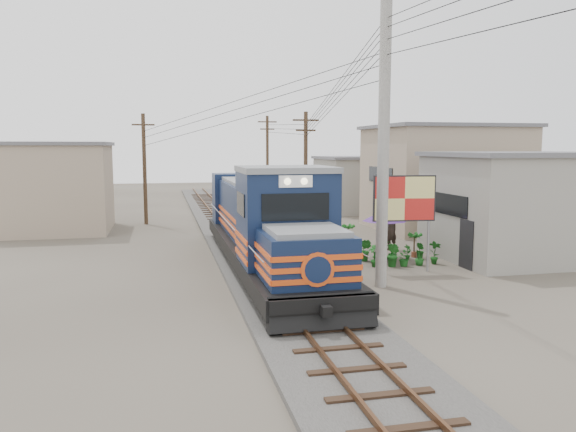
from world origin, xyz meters
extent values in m
plane|color=#473F35|center=(0.00, 0.00, 0.00)|extent=(120.00, 120.00, 0.00)
cube|color=#595651|center=(0.00, 10.00, 0.08)|extent=(3.60, 70.00, 0.16)
cube|color=#51331E|center=(-0.54, 10.00, 0.26)|extent=(0.08, 70.00, 0.12)
cube|color=#51331E|center=(0.54, 10.00, 0.26)|extent=(0.08, 70.00, 0.12)
cube|color=black|center=(0.00, 3.11, 0.79)|extent=(3.03, 16.74, 0.58)
cube|color=black|center=(0.00, -2.12, 0.48)|extent=(2.30, 3.35, 0.68)
cube|color=black|center=(0.00, 8.35, 0.48)|extent=(2.30, 3.35, 0.68)
cube|color=#0F1B39|center=(0.00, -3.37, 1.68)|extent=(2.49, 2.51, 1.57)
cube|color=#0F1B39|center=(0.00, -0.76, 2.52)|extent=(2.97, 2.72, 3.24)
cube|color=slate|center=(0.00, -0.76, 4.19)|extent=(3.03, 2.86, 0.19)
cube|color=black|center=(0.00, -2.13, 3.09)|extent=(2.12, 0.06, 0.84)
cube|color=white|center=(0.00, -2.14, 3.88)|extent=(1.05, 0.06, 0.37)
cube|color=#0F1B39|center=(0.00, 5.73, 2.10)|extent=(2.37, 10.25, 2.41)
cube|color=slate|center=(0.00, 5.73, 3.35)|extent=(2.12, 10.25, 0.19)
cube|color=#DD4914|center=(0.00, 3.11, 1.37)|extent=(3.07, 16.74, 0.15)
cube|color=#DD4914|center=(0.00, 3.11, 1.68)|extent=(3.07, 16.74, 0.15)
cube|color=#DD4914|center=(0.00, 3.11, 1.99)|extent=(3.07, 16.74, 0.15)
cylinder|color=#9E9B93|center=(3.50, -0.50, 5.00)|extent=(0.40, 0.40, 10.00)
cylinder|color=#4C3826|center=(4.50, 14.00, 3.50)|extent=(0.24, 0.24, 7.00)
cube|color=#4C3826|center=(4.50, 14.00, 6.50)|extent=(1.60, 0.10, 0.10)
cube|color=#4C3826|center=(4.50, 14.00, 5.90)|extent=(1.20, 0.10, 0.10)
cylinder|color=#4C3826|center=(4.80, 28.00, 3.75)|extent=(0.24, 0.24, 7.50)
cube|color=#4C3826|center=(4.80, 28.00, 7.00)|extent=(1.60, 0.10, 0.10)
cube|color=#4C3826|center=(4.80, 28.00, 6.40)|extent=(1.20, 0.10, 0.10)
cylinder|color=#4C3826|center=(-5.00, 18.00, 3.50)|extent=(0.24, 0.24, 7.00)
cube|color=#4C3826|center=(-5.00, 18.00, 6.50)|extent=(1.60, 0.10, 0.10)
cube|color=#4C3826|center=(-5.00, 18.00, 5.90)|extent=(1.20, 0.10, 0.10)
cube|color=gray|center=(11.50, 3.00, 2.25)|extent=(7.00, 6.00, 4.50)
cube|color=slate|center=(11.50, 3.00, 4.60)|extent=(7.35, 6.30, 0.20)
cube|color=black|center=(7.98, 3.00, 2.48)|extent=(0.05, 3.00, 0.90)
cube|color=gray|center=(12.50, 12.00, 3.00)|extent=(8.00, 7.00, 6.00)
cube|color=slate|center=(12.50, 12.00, 6.10)|extent=(8.40, 7.35, 0.20)
cube|color=black|center=(8.48, 12.00, 3.30)|extent=(0.05, 3.50, 0.90)
cube|color=gray|center=(11.00, 22.00, 2.00)|extent=(6.00, 6.00, 4.00)
cube|color=slate|center=(11.00, 22.00, 4.10)|extent=(6.30, 6.30, 0.20)
cube|color=black|center=(7.98, 22.00, 2.20)|extent=(0.05, 3.00, 0.90)
cube|color=gray|center=(-10.00, 16.00, 2.50)|extent=(6.00, 6.00, 5.00)
cube|color=slate|center=(-10.00, 16.00, 5.10)|extent=(6.30, 6.30, 0.20)
cylinder|color=#99999E|center=(4.23, 1.63, 1.41)|extent=(0.10, 0.10, 2.81)
cylinder|color=#99999E|center=(6.24, 1.39, 1.41)|extent=(0.10, 0.10, 2.81)
cube|color=black|center=(5.24, 1.51, 2.93)|extent=(2.47, 0.42, 1.80)
cube|color=red|center=(5.24, 1.48, 2.93)|extent=(2.36, 0.36, 1.69)
cylinder|color=black|center=(5.51, 4.09, 0.05)|extent=(0.40, 0.40, 0.10)
cylinder|color=#99999E|center=(5.51, 4.09, 1.00)|extent=(0.05, 0.05, 1.99)
cone|color=#4F2879|center=(5.51, 4.09, 1.95)|extent=(2.33, 2.33, 0.50)
imported|color=black|center=(6.69, 6.11, 0.94)|extent=(0.78, 0.63, 1.87)
imported|color=#19581A|center=(4.49, 2.66, 0.50)|extent=(0.43, 0.57, 1.00)
imported|color=#19581A|center=(5.24, 2.46, 0.51)|extent=(0.62, 0.68, 1.01)
imported|color=#19581A|center=(5.70, 2.49, 0.33)|extent=(0.64, 0.69, 0.65)
imported|color=#19581A|center=(6.44, 2.50, 0.34)|extent=(0.48, 0.48, 0.67)
imported|color=#19581A|center=(7.19, 2.63, 0.51)|extent=(0.63, 0.63, 1.01)
imported|color=#19581A|center=(4.54, 3.82, 0.49)|extent=(0.68, 0.69, 0.98)
imported|color=#19581A|center=(5.15, 3.62, 0.47)|extent=(0.91, 0.81, 0.94)
imported|color=#19581A|center=(5.80, 3.79, 0.34)|extent=(0.54, 0.54, 0.69)
imported|color=#19581A|center=(6.45, 3.69, 0.35)|extent=(0.44, 0.37, 0.70)
imported|color=#19581A|center=(7.08, 3.73, 0.38)|extent=(0.34, 0.42, 0.76)
imported|color=#19581A|center=(4.60, 4.88, 0.30)|extent=(0.64, 0.59, 0.60)
camera|label=1|loc=(-3.99, -18.72, 4.92)|focal=35.00mm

